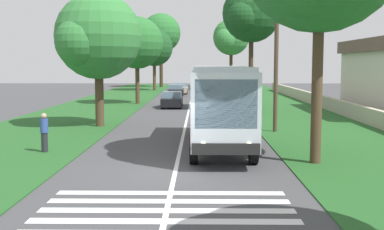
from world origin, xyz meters
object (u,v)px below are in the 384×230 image
Objects in this scene: trailing_car_1 at (210,95)px; trailing_minibus_0 at (206,79)px; roadside_tree_left_3 at (136,44)px; trailing_car_2 at (176,91)px; trailing_car_0 at (172,100)px; coach_bus at (220,101)px; roadside_tree_left_1 at (160,34)px; trailing_car_3 at (181,88)px; utility_pole at (276,63)px; roadside_tree_right_0 at (250,16)px; roadside_tree_left_2 at (153,49)px; roadside_tree_right_3 at (230,38)px; roadside_tree_left_0 at (97,38)px; pedestrian at (44,132)px.

trailing_minibus_0 is at bearing 0.06° from trailing_car_1.
trailing_car_1 is at bearing -63.25° from roadside_tree_left_3.
trailing_minibus_0 is at bearing -13.56° from trailing_car_2.
trailing_car_0 and trailing_car_2 have the same top height.
trailing_minibus_0 is (31.13, -3.47, 0.88)m from trailing_car_0.
trailing_car_2 is (36.01, 3.71, -1.48)m from coach_bus.
roadside_tree_left_1 reaches higher than trailing_car_2.
trailing_car_3 is 0.58× the size of utility_pole.
coach_bus reaches higher than trailing_car_0.
roadside_tree_right_0 is 13.66m from utility_pole.
roadside_tree_left_1 is at bearing 7.10° from coach_bus.
utility_pole is at bearing -167.12° from trailing_car_2.
roadside_tree_right_3 reaches higher than roadside_tree_left_2.
trailing_car_2 is 0.52× the size of roadside_tree_left_3.
roadside_tree_right_0 is at bearing -111.95° from trailing_car_0.
roadside_tree_left_0 reaches higher than trailing_car_1.
trailing_car_3 is at bearing 156.62° from roadside_tree_right_3.
trailing_minibus_0 is at bearing -17.67° from trailing_car_3.
trailing_car_2 is 1.00× the size of trailing_car_3.
roadside_tree_left_2 is at bearing 130.78° from roadside_tree_right_3.
trailing_car_0 is 38.71m from roadside_tree_right_3.
pedestrian is at bearing 171.73° from trailing_minibus_0.
roadside_tree_left_1 is 10.48m from roadside_tree_left_2.
roadside_tree_right_3 is (9.94, -11.52, 1.91)m from roadside_tree_left_2.
trailing_car_2 is at bearing 166.44° from trailing_minibus_0.
roadside_tree_left_1 is 1.09× the size of roadside_tree_right_3.
roadside_tree_right_3 reaches higher than trailing_car_1.
trailing_car_3 is at bearing 15.21° from trailing_car_1.
pedestrian is at bearing 169.10° from trailing_car_0.
trailing_car_3 is 0.72× the size of trailing_minibus_0.
roadside_tree_right_3 is (58.17, -4.06, 5.73)m from coach_bus.
trailing_minibus_0 reaches higher than trailing_car_2.
trailing_car_1 is at bearing -179.94° from trailing_minibus_0.
coach_bus is 1.28× the size of roadside_tree_left_2.
trailing_car_0 is 14.73m from roadside_tree_left_0.
trailing_car_2 is 0.49× the size of roadside_tree_left_2.
pedestrian is at bearing 165.33° from trailing_car_1.
roadside_tree_left_1 is at bearing 88.93° from roadside_tree_right_3.
pedestrian is at bearing 178.47° from roadside_tree_left_3.
roadside_tree_left_1 is 41.50m from roadside_tree_right_0.
roadside_tree_left_0 is 0.68× the size of roadside_tree_left_1.
roadside_tree_left_2 is at bearing 19.55° from roadside_tree_right_0.
roadside_tree_right_3 is (22.16, -7.77, 7.21)m from trailing_car_2.
roadside_tree_left_1 reaches higher than trailing_minibus_0.
trailing_car_1 is 1.00× the size of trailing_car_2.
roadside_tree_left_0 is 15.12m from roadside_tree_right_0.
roadside_tree_left_1 is at bearing 0.54° from roadside_tree_left_3.
trailing_car_0 is 28.19m from roadside_tree_left_2.
utility_pole reaches higher than coach_bus.
trailing_minibus_0 is 0.69× the size of roadside_tree_left_2.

